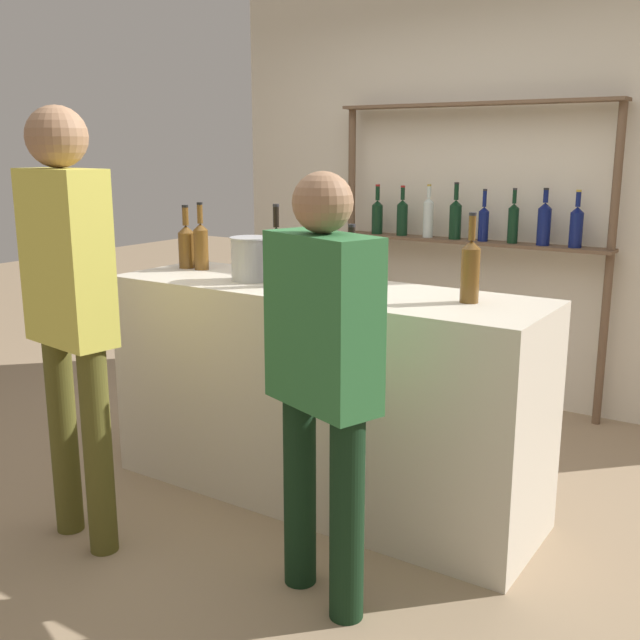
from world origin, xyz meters
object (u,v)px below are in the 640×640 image
(counter_bottle_4, at_px, (315,253))
(counter_bottle_5, at_px, (351,272))
(counter_bottle_2, at_px, (277,255))
(customer_right, at_px, (323,363))
(counter_bottle_0, at_px, (470,269))
(ice_bucket, at_px, (251,259))
(customer_left, at_px, (69,292))
(counter_bottle_3, at_px, (201,245))
(counter_bottle_1, at_px, (186,245))
(wine_glass, at_px, (290,257))

(counter_bottle_4, xyz_separation_m, counter_bottle_5, (0.38, -0.30, -0.01))
(counter_bottle_2, distance_m, customer_right, 0.93)
(counter_bottle_0, xyz_separation_m, ice_bucket, (-1.07, -0.08, -0.03))
(counter_bottle_2, bearing_deg, counter_bottle_4, 69.30)
(customer_left, bearing_deg, ice_bucket, -6.80)
(counter_bottle_0, bearing_deg, counter_bottle_3, 178.55)
(ice_bucket, bearing_deg, customer_left, -105.02)
(counter_bottle_0, distance_m, counter_bottle_3, 1.49)
(counter_bottle_1, bearing_deg, ice_bucket, -12.76)
(counter_bottle_4, distance_m, ice_bucket, 0.31)
(wine_glass, bearing_deg, counter_bottle_0, -3.78)
(counter_bottle_1, bearing_deg, counter_bottle_3, -0.03)
(counter_bottle_1, xyz_separation_m, wine_glass, (0.65, 0.02, -0.02))
(counter_bottle_0, distance_m, customer_right, 0.82)
(counter_bottle_5, height_order, wine_glass, counter_bottle_5)
(counter_bottle_1, bearing_deg, counter_bottle_2, -13.60)
(customer_left, bearing_deg, counter_bottle_1, 24.54)
(counter_bottle_0, distance_m, counter_bottle_2, 0.89)
(counter_bottle_3, xyz_separation_m, ice_bucket, (0.42, -0.12, -0.03))
(counter_bottle_4, bearing_deg, counter_bottle_0, -4.66)
(counter_bottle_1, distance_m, counter_bottle_3, 0.10)
(customer_left, bearing_deg, counter_bottle_0, -45.79)
(counter_bottle_0, xyz_separation_m, wine_glass, (-0.94, 0.06, -0.03))
(counter_bottle_2, height_order, counter_bottle_3, counter_bottle_2)
(counter_bottle_1, relative_size, customer_right, 0.21)
(counter_bottle_3, relative_size, ice_bucket, 1.68)
(wine_glass, distance_m, customer_left, 1.07)
(customer_right, bearing_deg, customer_left, 119.58)
(counter_bottle_4, xyz_separation_m, customer_right, (0.58, -0.82, -0.24))
(counter_bottle_2, distance_m, counter_bottle_3, 0.64)
(counter_bottle_1, height_order, counter_bottle_4, counter_bottle_4)
(ice_bucket, relative_size, customer_left, 0.11)
(wine_glass, bearing_deg, customer_left, -109.55)
(counter_bottle_5, xyz_separation_m, wine_glass, (-0.53, 0.30, -0.02))
(ice_bucket, height_order, customer_right, customer_right)
(counter_bottle_3, height_order, ice_bucket, counter_bottle_3)
(counter_bottle_5, relative_size, ice_bucket, 1.53)
(counter_bottle_3, bearing_deg, counter_bottle_5, -14.45)
(counter_bottle_4, height_order, customer_right, customer_right)
(counter_bottle_3, bearing_deg, counter_bottle_4, 2.28)
(wine_glass, bearing_deg, customer_right, -48.46)
(counter_bottle_3, distance_m, customer_right, 1.51)
(counter_bottle_2, height_order, counter_bottle_5, counter_bottle_2)
(wine_glass, distance_m, ice_bucket, 0.19)
(customer_left, bearing_deg, customer_right, -71.54)
(customer_left, height_order, customer_right, customer_left)
(counter_bottle_0, relative_size, counter_bottle_4, 1.02)
(counter_bottle_2, xyz_separation_m, counter_bottle_4, (0.08, 0.20, -0.01))
(ice_bucket, bearing_deg, counter_bottle_3, 164.28)
(counter_bottle_1, distance_m, ice_bucket, 0.53)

